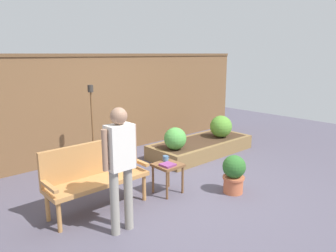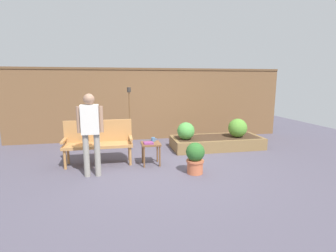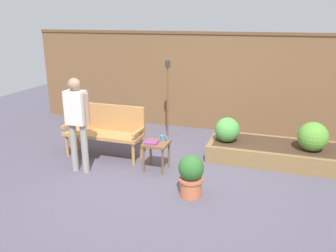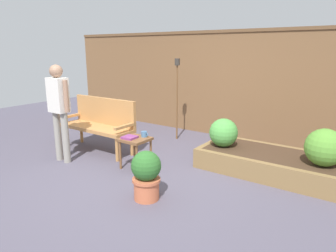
{
  "view_description": "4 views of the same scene",
  "coord_description": "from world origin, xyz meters",
  "px_view_note": "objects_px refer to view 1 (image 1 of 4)",
  "views": [
    {
      "loc": [
        -3.48,
        -3.37,
        2.16
      ],
      "look_at": [
        0.13,
        0.62,
        0.94
      ],
      "focal_mm": 34.19,
      "sensor_mm": 36.0,
      "label": 1
    },
    {
      "loc": [
        -0.99,
        -5.1,
        1.79
      ],
      "look_at": [
        0.18,
        0.76,
        0.72
      ],
      "focal_mm": 27.15,
      "sensor_mm": 36.0,
      "label": 2
    },
    {
      "loc": [
        1.54,
        -4.87,
        2.45
      ],
      "look_at": [
        -0.18,
        0.32,
        0.72
      ],
      "focal_mm": 36.97,
      "sensor_mm": 36.0,
      "label": 3
    },
    {
      "loc": [
        2.64,
        -3.2,
        1.79
      ],
      "look_at": [
        -0.01,
        0.56,
        0.63
      ],
      "focal_mm": 32.67,
      "sensor_mm": 36.0,
      "label": 4
    }
  ],
  "objects_px": {
    "tiki_torch": "(92,112)",
    "potted_boxwood": "(234,173)",
    "book_on_table": "(168,165)",
    "side_table": "(168,169)",
    "cup_on_table": "(166,158)",
    "garden_bench": "(94,172)",
    "person_by_bench": "(120,160)",
    "shrub_near_bench": "(175,139)",
    "shrub_far_corner": "(221,126)"
  },
  "relations": [
    {
      "from": "cup_on_table",
      "to": "shrub_far_corner",
      "type": "xyz_separation_m",
      "value": [
        2.38,
        0.79,
        0.02
      ]
    },
    {
      "from": "side_table",
      "to": "shrub_near_bench",
      "type": "bearing_deg",
      "value": 41.82
    },
    {
      "from": "side_table",
      "to": "shrub_far_corner",
      "type": "bearing_deg",
      "value": 20.49
    },
    {
      "from": "garden_bench",
      "to": "tiki_torch",
      "type": "height_order",
      "value": "tiki_torch"
    },
    {
      "from": "garden_bench",
      "to": "side_table",
      "type": "xyz_separation_m",
      "value": [
        1.1,
        -0.32,
        -0.15
      ]
    },
    {
      "from": "side_table",
      "to": "potted_boxwood",
      "type": "distance_m",
      "value": 1.04
    },
    {
      "from": "book_on_table",
      "to": "shrub_far_corner",
      "type": "height_order",
      "value": "shrub_far_corner"
    },
    {
      "from": "tiki_torch",
      "to": "side_table",
      "type": "bearing_deg",
      "value": -78.01
    },
    {
      "from": "cup_on_table",
      "to": "book_on_table",
      "type": "distance_m",
      "value": 0.23
    },
    {
      "from": "tiki_torch",
      "to": "potted_boxwood",
      "type": "bearing_deg",
      "value": -64.48
    },
    {
      "from": "shrub_far_corner",
      "to": "shrub_near_bench",
      "type": "bearing_deg",
      "value": 180.0
    },
    {
      "from": "person_by_bench",
      "to": "tiki_torch",
      "type": "bearing_deg",
      "value": 69.07
    },
    {
      "from": "garden_bench",
      "to": "book_on_table",
      "type": "relative_size",
      "value": 7.31
    },
    {
      "from": "book_on_table",
      "to": "person_by_bench",
      "type": "distance_m",
      "value": 1.26
    },
    {
      "from": "garden_bench",
      "to": "shrub_near_bench",
      "type": "bearing_deg",
      "value": 15.7
    },
    {
      "from": "tiki_torch",
      "to": "book_on_table",
      "type": "bearing_deg",
      "value": -80.28
    },
    {
      "from": "potted_boxwood",
      "to": "book_on_table",
      "type": "bearing_deg",
      "value": 142.85
    },
    {
      "from": "cup_on_table",
      "to": "person_by_bench",
      "type": "bearing_deg",
      "value": -154.75
    },
    {
      "from": "garden_bench",
      "to": "person_by_bench",
      "type": "height_order",
      "value": "person_by_bench"
    },
    {
      "from": "potted_boxwood",
      "to": "shrub_near_bench",
      "type": "bearing_deg",
      "value": 81.21
    },
    {
      "from": "tiki_torch",
      "to": "shrub_far_corner",
      "type": "bearing_deg",
      "value": -15.17
    },
    {
      "from": "garden_bench",
      "to": "book_on_table",
      "type": "xyz_separation_m",
      "value": [
        1.04,
        -0.38,
        -0.05
      ]
    },
    {
      "from": "shrub_far_corner",
      "to": "garden_bench",
      "type": "bearing_deg",
      "value": -170.46
    },
    {
      "from": "book_on_table",
      "to": "side_table",
      "type": "bearing_deg",
      "value": 43.15
    },
    {
      "from": "garden_bench",
      "to": "potted_boxwood",
      "type": "xyz_separation_m",
      "value": [
        1.87,
        -1.01,
        -0.22
      ]
    },
    {
      "from": "tiki_torch",
      "to": "person_by_bench",
      "type": "height_order",
      "value": "tiki_torch"
    },
    {
      "from": "cup_on_table",
      "to": "shrub_far_corner",
      "type": "relative_size",
      "value": 0.25
    },
    {
      "from": "potted_boxwood",
      "to": "shrub_far_corner",
      "type": "relative_size",
      "value": 1.24
    },
    {
      "from": "cup_on_table",
      "to": "potted_boxwood",
      "type": "height_order",
      "value": "potted_boxwood"
    },
    {
      "from": "garden_bench",
      "to": "cup_on_table",
      "type": "distance_m",
      "value": 1.19
    },
    {
      "from": "side_table",
      "to": "book_on_table",
      "type": "xyz_separation_m",
      "value": [
        -0.06,
        -0.06,
        0.1
      ]
    },
    {
      "from": "shrub_near_bench",
      "to": "person_by_bench",
      "type": "bearing_deg",
      "value": -147.97
    },
    {
      "from": "shrub_far_corner",
      "to": "person_by_bench",
      "type": "xyz_separation_m",
      "value": [
        -3.62,
        -1.37,
        0.39
      ]
    },
    {
      "from": "potted_boxwood",
      "to": "shrub_near_bench",
      "type": "relative_size",
      "value": 1.38
    },
    {
      "from": "side_table",
      "to": "potted_boxwood",
      "type": "height_order",
      "value": "potted_boxwood"
    },
    {
      "from": "shrub_far_corner",
      "to": "tiki_torch",
      "type": "height_order",
      "value": "tiki_torch"
    },
    {
      "from": "cup_on_table",
      "to": "shrub_near_bench",
      "type": "xyz_separation_m",
      "value": [
        0.95,
        0.79,
        -0.0
      ]
    },
    {
      "from": "shrub_near_bench",
      "to": "tiki_torch",
      "type": "height_order",
      "value": "tiki_torch"
    },
    {
      "from": "shrub_near_bench",
      "to": "person_by_bench",
      "type": "xyz_separation_m",
      "value": [
        -2.19,
        -1.37,
        0.41
      ]
    },
    {
      "from": "book_on_table",
      "to": "potted_boxwood",
      "type": "relative_size",
      "value": 0.32
    },
    {
      "from": "potted_boxwood",
      "to": "cup_on_table",
      "type": "bearing_deg",
      "value": 130.67
    },
    {
      "from": "shrub_near_bench",
      "to": "shrub_far_corner",
      "type": "xyz_separation_m",
      "value": [
        1.43,
        0.0,
        0.03
      ]
    },
    {
      "from": "cup_on_table",
      "to": "side_table",
      "type": "bearing_deg",
      "value": -118.66
    },
    {
      "from": "garden_bench",
      "to": "tiki_torch",
      "type": "relative_size",
      "value": 0.89
    },
    {
      "from": "garden_bench",
      "to": "shrub_far_corner",
      "type": "height_order",
      "value": "garden_bench"
    },
    {
      "from": "garden_bench",
      "to": "side_table",
      "type": "bearing_deg",
      "value": -16.16
    },
    {
      "from": "book_on_table",
      "to": "person_by_bench",
      "type": "relative_size",
      "value": 0.13
    },
    {
      "from": "cup_on_table",
      "to": "person_by_bench",
      "type": "distance_m",
      "value": 1.43
    },
    {
      "from": "book_on_table",
      "to": "person_by_bench",
      "type": "height_order",
      "value": "person_by_bench"
    },
    {
      "from": "cup_on_table",
      "to": "book_on_table",
      "type": "xyz_separation_m",
      "value": [
        -0.13,
        -0.19,
        -0.03
      ]
    }
  ]
}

